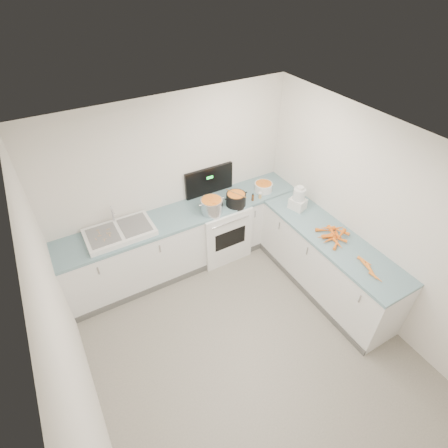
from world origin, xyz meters
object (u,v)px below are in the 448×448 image
steel_pot (212,207)px  extract_bottle (253,198)px  spice_jar (260,196)px  sink (120,232)px  black_pot (236,200)px  food_processor (298,199)px  mixing_bowl (263,187)px  stove (219,227)px

steel_pot → extract_bottle: steel_pot is taller
spice_jar → sink: bearing=173.9°
black_pot → spice_jar: size_ratio=3.60×
food_processor → black_pot: bearing=144.3°
mixing_bowl → extract_bottle: bearing=-153.4°
stove → spice_jar: stove is taller
steel_pot → extract_bottle: size_ratio=3.24×
stove → mixing_bowl: stove is taller
mixing_bowl → stove: bearing=175.4°
black_pot → spice_jar: (0.39, -0.04, -0.04)m
stove → extract_bottle: (0.45, -0.20, 0.51)m
black_pot → spice_jar: bearing=-5.4°
sink → food_processor: (2.34, -0.69, 0.12)m
mixing_bowl → black_pot: bearing=-169.0°
black_pot → mixing_bowl: black_pot is taller
stove → extract_bottle: bearing=-24.1°
black_pot → extract_bottle: 0.27m
stove → mixing_bowl: size_ratio=5.00×
steel_pot → extract_bottle: 0.65m
sink → extract_bottle: 1.91m
black_pot → mixing_bowl: 0.56m
extract_bottle → mixing_bowl: bearing=26.6°
spice_jar → food_processor: 0.57m
spice_jar → black_pot: bearing=174.6°
black_pot → sink: bearing=173.7°
steel_pot → spice_jar: bearing=-3.9°
food_processor → extract_bottle: bearing=133.2°
steel_pot → black_pot: bearing=-2.3°
sink → extract_bottle: bearing=-6.5°
black_pot → food_processor: 0.87m
spice_jar → food_processor: bearing=-56.3°
steel_pot → black_pot: size_ratio=1.09×
stove → sink: 1.54m
steel_pot → mixing_bowl: size_ratio=1.13×
sink → black_pot: size_ratio=3.06×
stove → mixing_bowl: 0.91m
stove → black_pot: size_ratio=4.84×
steel_pot → food_processor: food_processor is taller
mixing_bowl → spice_jar: size_ratio=3.48×
stove → sink: bearing=179.4°
stove → steel_pot: size_ratio=4.42×
sink → food_processor: bearing=-16.3°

